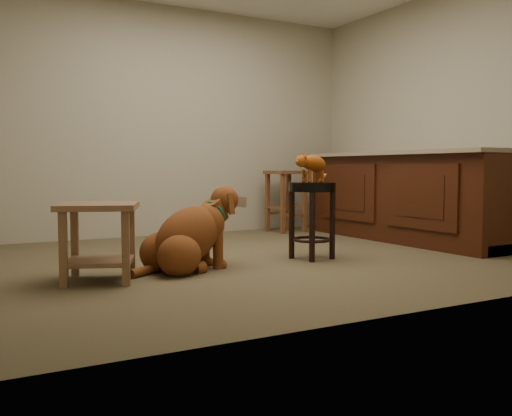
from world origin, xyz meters
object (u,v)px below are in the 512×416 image
padded_stool (312,205)px  golden_retriever (189,237)px  wood_stool (286,200)px  tabby_kitten (311,164)px  side_table (99,230)px

padded_stool → golden_retriever: padded_stool is taller
wood_stool → golden_retriever: 2.75m
wood_stool → tabby_kitten: size_ratio=1.72×
padded_stool → tabby_kitten: size_ratio=1.52×
side_table → golden_retriever: bearing=6.3°
side_table → golden_retriever: size_ratio=0.63×
wood_stool → side_table: wood_stool is taller
padded_stool → tabby_kitten: 0.34m
wood_stool → golden_retriever: wood_stool is taller
padded_stool → wood_stool: (0.90, 1.85, -0.08)m
golden_retriever → wood_stool: bearing=30.1°
side_table → tabby_kitten: size_ratio=1.55×
padded_stool → wood_stool: wood_stool is taller
golden_retriever → tabby_kitten: 1.24m
wood_stool → tabby_kitten: (-0.91, -1.85, 0.42)m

